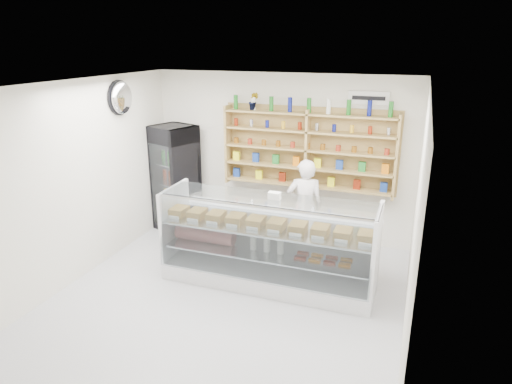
% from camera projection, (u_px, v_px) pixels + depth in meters
% --- Properties ---
extents(room, '(5.00, 5.00, 5.00)m').
position_uv_depth(room, '(221.00, 203.00, 5.56)').
color(room, silver).
rests_on(room, ground).
extents(display_counter, '(2.96, 0.88, 1.29)m').
position_uv_depth(display_counter, '(268.00, 259.00, 6.42)').
color(display_counter, white).
rests_on(display_counter, floor).
extents(shop_worker, '(0.65, 0.52, 1.56)m').
position_uv_depth(shop_worker, '(304.00, 207.00, 7.22)').
color(shop_worker, white).
rests_on(shop_worker, floor).
extents(drinks_cooler, '(0.86, 0.85, 1.89)m').
position_uv_depth(drinks_cooler, '(175.00, 178.00, 8.17)').
color(drinks_cooler, black).
rests_on(drinks_cooler, floor).
extents(wall_shelving, '(2.84, 0.28, 1.33)m').
position_uv_depth(wall_shelving, '(307.00, 150.00, 7.42)').
color(wall_shelving, '#A2844C').
rests_on(wall_shelving, back_wall).
extents(potted_plant, '(0.18, 0.16, 0.29)m').
position_uv_depth(potted_plant, '(253.00, 101.00, 7.49)').
color(potted_plant, '#1E6626').
rests_on(potted_plant, wall_shelving).
extents(security_mirror, '(0.15, 0.50, 0.50)m').
position_uv_depth(security_mirror, '(122.00, 98.00, 7.00)').
color(security_mirror, silver).
rests_on(security_mirror, left_wall).
extents(wall_sign, '(0.62, 0.03, 0.20)m').
position_uv_depth(wall_sign, '(369.00, 98.00, 6.98)').
color(wall_sign, white).
rests_on(wall_sign, back_wall).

